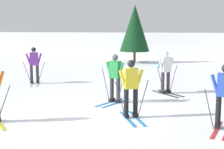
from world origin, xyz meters
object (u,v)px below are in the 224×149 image
(skier_purple, at_px, (34,63))
(skier_yellow, at_px, (131,87))
(conifer_far_left, at_px, (135,28))
(skier_white, at_px, (165,70))
(skier_green, at_px, (115,77))

(skier_purple, height_order, skier_yellow, same)
(skier_purple, distance_m, conifer_far_left, 10.51)
(conifer_far_left, bearing_deg, skier_white, -75.32)
(skier_purple, relative_size, skier_yellow, 1.00)
(skier_purple, relative_size, conifer_far_left, 0.40)
(skier_green, relative_size, conifer_far_left, 0.40)
(skier_purple, bearing_deg, conifer_far_left, 71.51)
(skier_yellow, xyz_separation_m, conifer_far_left, (-2.06, 14.65, 1.63))
(skier_yellow, distance_m, skier_green, 2.00)
(skier_yellow, height_order, conifer_far_left, conifer_far_left)
(conifer_far_left, bearing_deg, skier_purple, -108.49)
(skier_purple, xyz_separation_m, conifer_far_left, (3.29, 9.85, 1.59))
(skier_white, xyz_separation_m, conifer_far_left, (-2.84, 10.84, 1.59))
(skier_white, bearing_deg, skier_green, -129.13)
(skier_green, xyz_separation_m, conifer_far_left, (-1.20, 12.85, 1.63))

